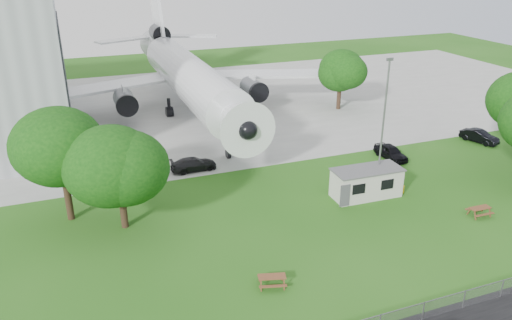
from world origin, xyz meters
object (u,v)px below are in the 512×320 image
object	(u,v)px
site_cabin	(366,183)
picnic_east	(479,216)
airliner	(187,74)
picnic_west	(272,286)

from	to	relation	value
site_cabin	picnic_east	world-z (taller)	site_cabin
airliner	site_cabin	size ratio (longest dim) A/B	7.03
site_cabin	picnic_east	size ratio (longest dim) A/B	3.77
picnic_west	airliner	bearing A→B (deg)	99.80
airliner	site_cabin	distance (m)	31.65
picnic_west	picnic_east	size ratio (longest dim) A/B	1.00
airliner	picnic_east	bearing A→B (deg)	-67.04
picnic_west	picnic_east	world-z (taller)	same
airliner	picnic_east	world-z (taller)	airliner
airliner	site_cabin	xyz separation A→B (m)	(8.71, -30.17, -3.96)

